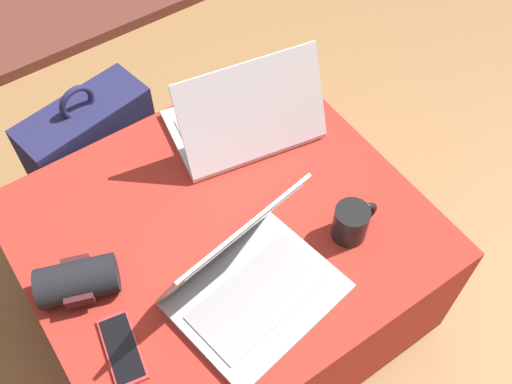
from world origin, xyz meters
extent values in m
plane|color=#9E7042|center=(0.00, 0.00, 0.00)|extent=(14.00, 14.00, 0.00)
cube|color=maroon|center=(0.00, 0.00, 0.03)|extent=(0.83, 0.74, 0.05)
cube|color=#B22D23|center=(0.00, 0.00, 0.24)|extent=(0.86, 0.77, 0.39)
cube|color=#B7B7BC|center=(-0.04, -0.19, 0.45)|extent=(0.36, 0.31, 0.02)
cube|color=#9E9EA3|center=(-0.04, -0.19, 0.46)|extent=(0.31, 0.19, 0.00)
cube|color=#B7B7BC|center=(-0.05, -0.11, 0.57)|extent=(0.34, 0.16, 0.24)
cube|color=white|center=(-0.05, -0.12, 0.57)|extent=(0.30, 0.14, 0.21)
cube|color=silver|center=(0.20, 0.22, 0.45)|extent=(0.39, 0.30, 0.02)
cube|color=#9E9EA3|center=(0.20, 0.23, 0.46)|extent=(0.33, 0.19, 0.00)
cube|color=silver|center=(0.19, 0.15, 0.56)|extent=(0.37, 0.16, 0.22)
cube|color=#1E4799|center=(0.19, 0.16, 0.56)|extent=(0.33, 0.14, 0.20)
cube|color=red|center=(-0.32, -0.13, 0.44)|extent=(0.09, 0.16, 0.01)
cube|color=black|center=(-0.32, -0.13, 0.45)|extent=(0.08, 0.15, 0.00)
cube|color=#23234C|center=(-0.12, 0.50, 0.23)|extent=(0.37, 0.20, 0.45)
cube|color=#1E1E41|center=(-0.13, 0.58, 0.14)|extent=(0.28, 0.10, 0.20)
torus|color=#23234C|center=(-0.12, 0.50, 0.48)|extent=(0.10, 0.03, 0.10)
cylinder|color=black|center=(-0.33, 0.03, 0.48)|extent=(0.18, 0.13, 0.08)
cube|color=#441B20|center=(-0.33, 0.03, 0.48)|extent=(0.09, 0.12, 0.03)
cylinder|color=black|center=(0.22, -0.18, 0.48)|extent=(0.08, 0.08, 0.09)
torus|color=black|center=(0.26, -0.18, 0.48)|extent=(0.06, 0.01, 0.06)
cube|color=brown|center=(0.00, 1.47, 0.02)|extent=(1.40, 0.50, 0.04)
camera|label=1|loc=(-0.35, -0.63, 1.58)|focal=42.00mm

